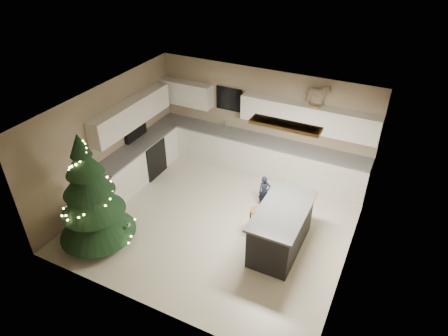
{
  "coord_description": "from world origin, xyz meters",
  "views": [
    {
      "loc": [
        3.07,
        -5.88,
        5.68
      ],
      "look_at": [
        0.0,
        0.35,
        1.15
      ],
      "focal_mm": 32.0,
      "sensor_mm": 36.0,
      "label": 1
    }
  ],
  "objects": [
    {
      "name": "room_shell",
      "position": [
        0.02,
        0.0,
        1.75
      ],
      "size": [
        5.52,
        5.02,
        2.61
      ],
      "color": "gray",
      "rests_on": "ground_plane"
    },
    {
      "name": "toddler",
      "position": [
        0.71,
        0.94,
        0.38
      ],
      "size": [
        0.33,
        0.31,
        0.76
      ],
      "primitive_type": "imported",
      "rotation": [
        0.0,
        0.0,
        0.67
      ],
      "color": "black",
      "rests_on": "ground_plane"
    },
    {
      "name": "christmas_tree",
      "position": [
        -1.85,
        -1.6,
        1.01
      ],
      "size": [
        1.54,
        1.49,
        2.46
      ],
      "rotation": [
        0.0,
        0.0,
        0.07
      ],
      "color": "#3F2816",
      "rests_on": "ground_plane"
    },
    {
      "name": "ground_plane",
      "position": [
        0.0,
        0.0,
        0.0
      ],
      "size": [
        5.5,
        5.5,
        0.0
      ],
      "primitive_type": "plane",
      "color": "beige"
    },
    {
      "name": "cabinetry",
      "position": [
        -0.91,
        1.65,
        0.76
      ],
      "size": [
        5.5,
        3.2,
        2.0
      ],
      "color": "white",
      "rests_on": "ground_plane"
    },
    {
      "name": "rocking_horse",
      "position": [
        1.28,
        2.33,
        2.27
      ],
      "size": [
        0.64,
        0.4,
        0.52
      ],
      "rotation": [
        0.0,
        0.0,
        1.81
      ],
      "color": "brown",
      "rests_on": "cabinetry"
    },
    {
      "name": "island",
      "position": [
        1.49,
        -0.17,
        0.48
      ],
      "size": [
        0.9,
        1.7,
        0.95
      ],
      "color": "black",
      "rests_on": "ground_plane"
    },
    {
      "name": "bar_stool",
      "position": [
        0.92,
        0.01,
        0.45
      ],
      "size": [
        0.32,
        0.32,
        0.6
      ],
      "rotation": [
        0.0,
        0.0,
        -0.25
      ],
      "color": "brown",
      "rests_on": "ground_plane"
    }
  ]
}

